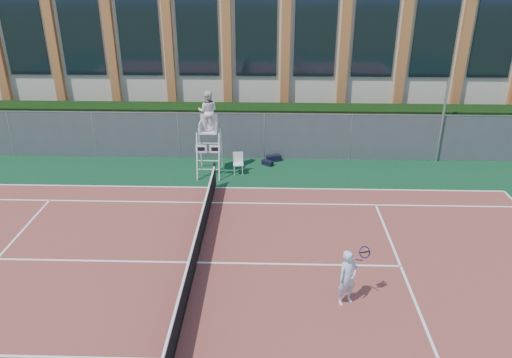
{
  "coord_description": "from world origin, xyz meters",
  "views": [
    {
      "loc": [
        2.28,
        -13.13,
        8.98
      ],
      "look_at": [
        1.79,
        3.0,
        1.58
      ],
      "focal_mm": 35.0,
      "sensor_mm": 36.0,
      "label": 1
    }
  ],
  "objects_px": {
    "plastic_chair": "(238,161)",
    "tennis_player": "(348,278)",
    "steel_pole": "(442,121)",
    "umpire_chair": "(208,113)"
  },
  "relations": [
    {
      "from": "plastic_chair",
      "to": "tennis_player",
      "type": "distance_m",
      "value": 9.58
    },
    {
      "from": "tennis_player",
      "to": "steel_pole",
      "type": "bearing_deg",
      "value": 61.91
    },
    {
      "from": "steel_pole",
      "to": "plastic_chair",
      "type": "xyz_separation_m",
      "value": [
        -9.17,
        -1.62,
        -1.39
      ]
    },
    {
      "from": "steel_pole",
      "to": "plastic_chair",
      "type": "relative_size",
      "value": 4.12
    },
    {
      "from": "tennis_player",
      "to": "plastic_chair",
      "type": "bearing_deg",
      "value": 111.83
    },
    {
      "from": "umpire_chair",
      "to": "tennis_player",
      "type": "height_order",
      "value": "umpire_chair"
    },
    {
      "from": "umpire_chair",
      "to": "plastic_chair",
      "type": "height_order",
      "value": "umpire_chair"
    },
    {
      "from": "steel_pole",
      "to": "tennis_player",
      "type": "bearing_deg",
      "value": -118.09
    },
    {
      "from": "umpire_chair",
      "to": "plastic_chair",
      "type": "bearing_deg",
      "value": 1.14
    },
    {
      "from": "umpire_chair",
      "to": "tennis_player",
      "type": "relative_size",
      "value": 2.25
    }
  ]
}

